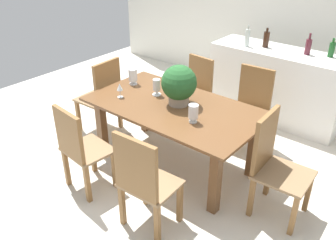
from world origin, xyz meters
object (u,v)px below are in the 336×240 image
(wine_bottle_dark, at_px, (308,46))
(dining_table, at_px, (174,116))
(crystal_vase_center_near, at_px, (193,112))
(wine_bottle_amber, at_px, (332,49))
(chair_far_left, at_px, (195,88))
(wine_bottle_green, at_px, (266,39))
(chair_near_left, at_px, (79,146))
(chair_foot_end, at_px, (274,161))
(crystal_vase_left, at_px, (157,86))
(flower_centerpiece, at_px, (179,84))
(crystal_vase_right, at_px, (133,76))
(kitchen_counter, at_px, (276,85))
(chair_far_right, at_px, (251,104))
(wine_bottle_clear, at_px, (247,38))
(chair_near_right, at_px, (143,180))
(wine_glass, at_px, (120,87))
(chair_head_end, at_px, (103,94))

(wine_bottle_dark, bearing_deg, dining_table, -109.79)
(crystal_vase_center_near, distance_m, wine_bottle_amber, 2.18)
(chair_far_left, distance_m, wine_bottle_green, 1.14)
(chair_near_left, height_order, wine_bottle_amber, wine_bottle_amber)
(chair_foot_end, height_order, wine_bottle_green, wine_bottle_green)
(crystal_vase_left, bearing_deg, flower_centerpiece, -3.77)
(crystal_vase_right, distance_m, kitchen_counter, 2.00)
(dining_table, bearing_deg, chair_far_right, 66.53)
(flower_centerpiece, bearing_deg, wine_bottle_clear, 93.68)
(chair_near_right, relative_size, wine_bottle_amber, 4.19)
(wine_bottle_amber, bearing_deg, wine_glass, -124.98)
(chair_foot_end, distance_m, kitchen_counter, 1.95)
(chair_near_left, xyz_separation_m, chair_head_end, (-0.72, 0.94, 0.02))
(chair_near_right, bearing_deg, wine_bottle_amber, -103.20)
(chair_foot_end, height_order, crystal_vase_right, chair_foot_end)
(chair_foot_end, relative_size, wine_bottle_green, 3.92)
(flower_centerpiece, relative_size, wine_glass, 2.63)
(wine_bottle_dark, bearing_deg, crystal_vase_left, -118.90)
(chair_far_right, height_order, wine_glass, chair_far_right)
(chair_far_right, distance_m, crystal_vase_left, 1.17)
(wine_bottle_clear, bearing_deg, wine_glass, -104.75)
(chair_near_left, height_order, wine_glass, chair_near_left)
(chair_far_left, height_order, crystal_vase_center_near, crystal_vase_center_near)
(chair_head_end, xyz_separation_m, chair_foot_end, (2.29, -0.01, 0.01))
(chair_near_right, height_order, wine_bottle_clear, wine_bottle_clear)
(crystal_vase_left, distance_m, wine_bottle_clear, 1.61)
(wine_glass, bearing_deg, chair_foot_end, 7.07)
(chair_far_right, relative_size, crystal_vase_left, 5.15)
(flower_centerpiece, height_order, wine_bottle_clear, wine_bottle_clear)
(chair_near_left, height_order, wine_bottle_clear, wine_bottle_clear)
(chair_far_left, xyz_separation_m, wine_bottle_amber, (1.33, 0.99, 0.55))
(kitchen_counter, bearing_deg, chair_near_right, -88.50)
(crystal_vase_center_near, bearing_deg, chair_near_right, -85.60)
(wine_glass, bearing_deg, chair_near_right, -35.79)
(chair_near_left, bearing_deg, chair_near_right, -174.79)
(wine_bottle_dark, bearing_deg, wine_bottle_amber, 19.16)
(crystal_vase_center_near, xyz_separation_m, crystal_vase_right, (-1.09, 0.30, 0.00))
(wine_bottle_amber, bearing_deg, wine_bottle_clear, -164.87)
(crystal_vase_right, relative_size, wine_bottle_dark, 0.71)
(chair_far_right, relative_size, crystal_vase_center_near, 5.26)
(chair_head_end, distance_m, chair_far_left, 1.19)
(crystal_vase_right, xyz_separation_m, wine_bottle_clear, (0.64, 1.52, 0.23))
(chair_near_left, relative_size, crystal_vase_center_near, 5.12)
(flower_centerpiece, bearing_deg, chair_far_right, 65.98)
(kitchen_counter, bearing_deg, chair_far_left, -132.20)
(crystal_vase_center_near, relative_size, wine_bottle_clear, 0.65)
(chair_far_right, bearing_deg, chair_head_end, -152.38)
(chair_far_left, xyz_separation_m, crystal_vase_right, (-0.32, -0.81, 0.35))
(crystal_vase_left, bearing_deg, chair_head_end, -175.15)
(chair_far_right, height_order, crystal_vase_right, chair_far_right)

